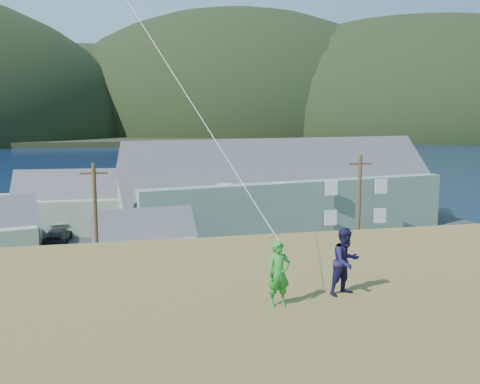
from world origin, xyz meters
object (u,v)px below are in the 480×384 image
at_px(wharf, 82,202).
at_px(kite_flyer_green, 279,274).
at_px(lodge, 285,189).
at_px(kite_flyer_navy, 346,261).
at_px(shed_white, 145,245).
at_px(shed_palegreen_far, 73,203).

distance_m(wharf, kite_flyer_green, 60.78).
height_order(lodge, kite_flyer_navy, lodge).
height_order(shed_white, kite_flyer_green, kite_flyer_green).
relative_size(kite_flyer_green, kite_flyer_navy, 0.92).
relative_size(shed_white, kite_flyer_green, 5.24).
height_order(lodge, shed_white, lodge).
height_order(wharf, shed_white, shed_white).
bearing_deg(kite_flyer_navy, kite_flyer_green, 173.40).
distance_m(wharf, lodge, 29.75).
xyz_separation_m(kite_flyer_green, kite_flyer_navy, (1.80, 0.40, 0.07)).
bearing_deg(lodge, shed_white, -151.32).
distance_m(lodge, shed_white, 18.72).
bearing_deg(lodge, shed_palegreen_far, 156.76).
bearing_deg(kite_flyer_green, lodge, 65.43).
bearing_deg(shed_palegreen_far, kite_flyer_green, -76.66).
bearing_deg(wharf, shed_palegreen_far, -88.88).
distance_m(lodge, kite_flyer_navy, 40.09).
distance_m(wharf, shed_palegreen_far, 16.54).
distance_m(wharf, shed_white, 33.41).
xyz_separation_m(shed_palegreen_far, kite_flyer_green, (8.19, -43.35, 5.07)).
bearing_deg(shed_palegreen_far, shed_white, -66.38).
bearing_deg(lodge, wharf, 124.08).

